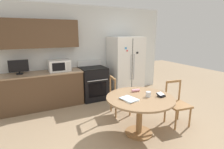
# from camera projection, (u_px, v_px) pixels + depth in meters

# --- Properties ---
(ground_plane) EXTENTS (14.00, 14.00, 0.00)m
(ground_plane) POSITION_uv_depth(u_px,v_px,m) (132.00, 142.00, 3.06)
(ground_plane) COLOR #9E8466
(back_wall) EXTENTS (5.20, 0.44, 2.60)m
(back_wall) POSITION_uv_depth(u_px,v_px,m) (73.00, 49.00, 4.85)
(back_wall) COLOR silver
(back_wall) RESTS_ON ground_plane
(kitchen_counter) EXTENTS (1.99, 0.64, 0.90)m
(kitchen_counter) POSITION_uv_depth(u_px,v_px,m) (43.00, 90.00, 4.42)
(kitchen_counter) COLOR brown
(kitchen_counter) RESTS_ON ground_plane
(refrigerator) EXTENTS (0.93, 0.77, 1.75)m
(refrigerator) POSITION_uv_depth(u_px,v_px,m) (125.00, 66.00, 5.28)
(refrigerator) COLOR white
(refrigerator) RESTS_ON ground_plane
(oven_range) EXTENTS (0.71, 0.68, 1.08)m
(oven_range) POSITION_uv_depth(u_px,v_px,m) (93.00, 83.00, 4.98)
(oven_range) COLOR black
(oven_range) RESTS_ON ground_plane
(microwave) EXTENTS (0.53, 0.40, 0.28)m
(microwave) POSITION_uv_depth(u_px,v_px,m) (59.00, 65.00, 4.50)
(microwave) COLOR white
(microwave) RESTS_ON kitchen_counter
(countertop_tv) EXTENTS (0.43, 0.16, 0.34)m
(countertop_tv) POSITION_uv_depth(u_px,v_px,m) (19.00, 67.00, 4.12)
(countertop_tv) COLOR black
(countertop_tv) RESTS_ON kitchen_counter
(dining_table) EXTENTS (1.23, 1.23, 0.73)m
(dining_table) POSITION_uv_depth(u_px,v_px,m) (140.00, 104.00, 3.19)
(dining_table) COLOR #997551
(dining_table) RESTS_ON ground_plane
(dining_chair_right) EXTENTS (0.47, 0.47, 0.90)m
(dining_chair_right) POSITION_uv_depth(u_px,v_px,m) (177.00, 104.00, 3.58)
(dining_chair_right) COLOR #9E7042
(dining_chair_right) RESTS_ON ground_plane
(dining_chair_far) EXTENTS (0.48, 0.48, 0.90)m
(dining_chair_far) POSITION_uv_depth(u_px,v_px,m) (119.00, 96.00, 4.04)
(dining_chair_far) COLOR #9E7042
(dining_chair_far) RESTS_ON ground_plane
(candle_glass) EXTENTS (0.09, 0.09, 0.09)m
(candle_glass) POSITION_uv_depth(u_px,v_px,m) (148.00, 95.00, 3.16)
(candle_glass) COLOR silver
(candle_glass) RESTS_ON dining_table
(folded_napkin) EXTENTS (0.16, 0.07, 0.05)m
(folded_napkin) POSITION_uv_depth(u_px,v_px,m) (136.00, 90.00, 3.43)
(folded_napkin) COLOR pink
(folded_napkin) RESTS_ON dining_table
(wallet) EXTENTS (0.14, 0.14, 0.07)m
(wallet) POSITION_uv_depth(u_px,v_px,m) (161.00, 95.00, 3.17)
(wallet) COLOR black
(wallet) RESTS_ON dining_table
(mail_stack) EXTENTS (0.28, 0.34, 0.02)m
(mail_stack) POSITION_uv_depth(u_px,v_px,m) (129.00, 99.00, 3.02)
(mail_stack) COLOR white
(mail_stack) RESTS_ON dining_table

